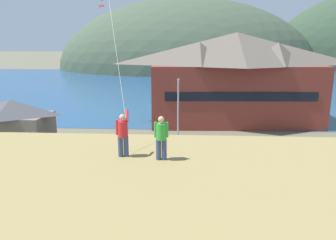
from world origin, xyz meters
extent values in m
plane|color=#66604C|center=(0.00, 0.00, 0.00)|extent=(600.00, 600.00, 0.00)
cube|color=slate|center=(0.00, 5.00, 0.05)|extent=(40.00, 20.00, 0.10)
cube|color=navy|center=(0.00, 60.00, 0.01)|extent=(360.00, 84.00, 0.03)
ellipsoid|color=#42513D|center=(0.03, 112.34, 0.00)|extent=(98.54, 71.06, 52.98)
cube|color=brown|center=(6.96, 22.36, 3.86)|extent=(21.74, 9.85, 7.72)
cube|color=black|center=(7.16, 17.87, 4.25)|extent=(18.14, 0.90, 1.10)
pyramid|color=#60564C|center=(6.96, 22.36, 9.73)|extent=(23.06, 10.80, 4.01)
pyramid|color=#60564C|center=(2.23, 20.59, 9.15)|extent=(5.11, 5.11, 2.80)
pyramid|color=#60564C|center=(11.83, 21.02, 9.15)|extent=(5.11, 5.11, 2.80)
cube|color=#756B5B|center=(-15.83, 8.35, 1.96)|extent=(6.83, 4.34, 3.91)
pyramid|color=#47474C|center=(-15.83, 8.35, 4.64)|extent=(7.38, 4.77, 1.46)
cube|color=black|center=(-15.89, 6.24, 1.37)|extent=(1.10, 0.09, 2.74)
cube|color=#70604C|center=(0.57, 33.33, 0.35)|extent=(3.20, 11.03, 0.70)
cube|color=silver|center=(-2.66, 33.55, 0.45)|extent=(2.27, 5.84, 0.90)
cube|color=white|center=(-2.66, 33.55, 0.98)|extent=(2.20, 5.67, 0.16)
cube|color=silver|center=(-2.70, 33.12, 1.61)|extent=(1.41, 1.81, 1.10)
cube|color=slate|center=(2.10, -0.42, 0.82)|extent=(4.23, 1.88, 0.80)
cube|color=#5B5B5F|center=(1.95, -0.43, 1.57)|extent=(2.13, 1.64, 0.70)
cube|color=black|center=(1.95, -0.43, 1.54)|extent=(2.17, 1.67, 0.32)
cylinder|color=black|center=(3.48, -1.32, 0.42)|extent=(0.64, 0.23, 0.64)
cylinder|color=black|center=(3.45, 0.52, 0.42)|extent=(0.64, 0.23, 0.64)
cylinder|color=black|center=(0.75, -1.37, 0.42)|extent=(0.64, 0.23, 0.64)
cylinder|color=black|center=(0.72, 0.47, 0.42)|extent=(0.64, 0.23, 0.64)
cube|color=black|center=(0.12, 5.46, 0.82)|extent=(4.32, 2.11, 0.80)
cube|color=black|center=(0.27, 5.45, 1.57)|extent=(2.22, 1.75, 0.70)
cube|color=black|center=(0.27, 5.45, 1.54)|extent=(2.26, 1.79, 0.32)
cylinder|color=black|center=(-1.17, 6.48, 0.42)|extent=(0.65, 0.27, 0.64)
cylinder|color=black|center=(-1.31, 4.65, 0.42)|extent=(0.65, 0.27, 0.64)
cylinder|color=black|center=(1.55, 6.27, 0.42)|extent=(0.65, 0.27, 0.64)
cylinder|color=black|center=(1.41, 4.44, 0.42)|extent=(0.65, 0.27, 0.64)
cube|color=black|center=(-5.29, -0.52, 0.82)|extent=(4.25, 1.91, 0.80)
cube|color=black|center=(-5.14, -0.51, 1.57)|extent=(2.14, 1.65, 0.70)
cube|color=black|center=(-5.14, -0.51, 1.54)|extent=(2.18, 1.69, 0.32)
cylinder|color=black|center=(-6.68, 0.36, 0.42)|extent=(0.65, 0.24, 0.64)
cylinder|color=black|center=(-6.63, -1.47, 0.42)|extent=(0.65, 0.24, 0.64)
cylinder|color=black|center=(-3.95, 0.43, 0.42)|extent=(0.65, 0.24, 0.64)
cylinder|color=black|center=(-3.90, -1.40, 0.42)|extent=(0.65, 0.24, 0.64)
cube|color=black|center=(-10.49, 6.72, 0.82)|extent=(4.31, 2.07, 0.80)
cube|color=black|center=(-10.34, 6.73, 1.57)|extent=(2.20, 1.73, 0.70)
cube|color=black|center=(-10.34, 6.73, 1.54)|extent=(2.24, 1.77, 0.32)
cylinder|color=black|center=(-11.91, 7.54, 0.42)|extent=(0.65, 0.26, 0.64)
cylinder|color=black|center=(-11.79, 5.71, 0.42)|extent=(0.65, 0.26, 0.64)
cylinder|color=black|center=(-9.19, 7.72, 0.42)|extent=(0.65, 0.26, 0.64)
cylinder|color=black|center=(-9.06, 5.89, 0.42)|extent=(0.65, 0.26, 0.64)
cylinder|color=#ADADB2|center=(-0.13, 10.50, 3.60)|extent=(0.16, 0.16, 6.99)
cube|color=#4C4C51|center=(-0.13, 10.85, 6.99)|extent=(0.24, 0.70, 0.20)
cylinder|color=#384770|center=(-1.93, -8.95, 6.63)|extent=(0.20, 0.20, 0.82)
cylinder|color=#384770|center=(-1.71, -8.92, 6.63)|extent=(0.20, 0.20, 0.82)
cylinder|color=red|center=(-1.82, -8.93, 7.36)|extent=(0.40, 0.40, 0.64)
sphere|color=tan|center=(-1.82, -8.93, 7.84)|extent=(0.24, 0.24, 0.24)
cylinder|color=red|center=(-1.67, -8.73, 7.86)|extent=(0.20, 0.57, 0.43)
cylinder|color=red|center=(-2.04, -8.97, 7.43)|extent=(0.11, 0.11, 0.60)
cylinder|color=#384770|center=(-0.38, -9.22, 6.63)|extent=(0.20, 0.20, 0.82)
cylinder|color=#384770|center=(-0.16, -9.21, 6.63)|extent=(0.20, 0.20, 0.82)
cylinder|color=green|center=(-0.27, -9.22, 7.36)|extent=(0.40, 0.40, 0.64)
sphere|color=tan|center=(-0.27, -9.22, 7.84)|extent=(0.24, 0.24, 0.24)
cylinder|color=green|center=(-0.49, -9.23, 7.43)|extent=(0.11, 0.11, 0.60)
cylinder|color=green|center=(-0.05, -9.21, 7.43)|extent=(0.11, 0.11, 0.60)
cube|color=#EA517A|center=(-3.76, -3.72, 12.49)|extent=(0.29, 0.02, 0.15)
cylinder|color=silver|center=(-2.57, -6.18, 10.48)|extent=(2.03, 5.04, 8.53)
camera|label=1|loc=(0.69, -21.52, 10.79)|focal=35.62mm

